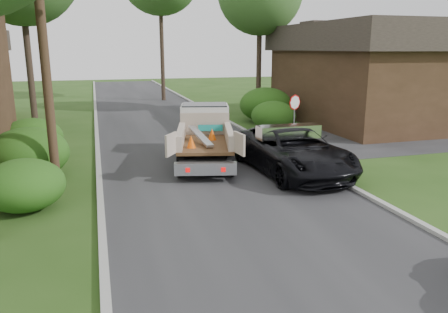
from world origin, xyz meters
TOP-DOWN VIEW (x-y plane):
  - ground at (0.00, 0.00)m, footprint 120.00×120.00m
  - road at (0.00, 10.00)m, footprint 8.00×90.00m
  - side_street at (12.00, 9.00)m, footprint 16.00×7.00m
  - curb_left at (-4.10, 10.00)m, footprint 0.20×90.00m
  - curb_right at (4.10, 10.00)m, footprint 0.20×90.00m
  - stop_sign at (5.20, 9.00)m, footprint 0.71×0.32m
  - utility_pole at (-5.48, 4.98)m, footprint 2.42×1.25m
  - house_right at (13.00, 14.00)m, footprint 9.72×12.96m
  - hedge_left_a at (-6.20, 3.00)m, footprint 2.34×2.34m
  - hedge_left_b at (-6.50, 6.50)m, footprint 2.86×2.86m
  - hedge_left_c at (-6.80, 10.00)m, footprint 2.60×2.60m
  - hedge_right_a at (5.80, 13.00)m, footprint 2.60×2.60m
  - hedge_right_b at (6.50, 16.00)m, footprint 3.38×3.38m
  - flatbed_truck at (0.37, 7.64)m, footprint 3.73×6.24m
  - black_pickup at (3.03, 4.50)m, footprint 3.14×6.33m

SIDE VIEW (x-z plane):
  - ground at x=0.00m, z-range 0.00..0.00m
  - road at x=0.00m, z-range -0.01..0.01m
  - side_street at x=12.00m, z-range 0.00..0.02m
  - curb_left at x=-4.10m, z-range 0.00..0.12m
  - curb_right at x=4.10m, z-range 0.00..0.12m
  - hedge_left_a at x=-6.20m, z-range 0.00..1.53m
  - hedge_left_c at x=-6.80m, z-range 0.00..1.70m
  - hedge_right_a at x=5.80m, z-range 0.00..1.70m
  - black_pickup at x=3.03m, z-range 0.00..1.73m
  - hedge_left_b at x=-6.50m, z-range 0.00..1.87m
  - hedge_right_b at x=6.50m, z-range 0.00..2.21m
  - flatbed_truck at x=0.37m, z-range 0.10..2.31m
  - stop_sign at x=5.20m, z-range 0.54..3.02m
  - house_right at x=13.00m, z-range 0.06..6.26m
  - utility_pole at x=-5.48m, z-range 0.17..10.17m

